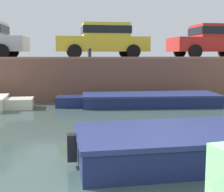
# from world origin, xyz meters

# --- Properties ---
(ground_plane) EXTENTS (400.00, 400.00, 0.00)m
(ground_plane) POSITION_xyz_m (0.00, 5.55, 0.00)
(ground_plane) COLOR #384C47
(far_quay_wall) EXTENTS (60.00, 6.00, 1.67)m
(far_quay_wall) POSITION_xyz_m (0.00, 14.10, 0.83)
(far_quay_wall) COLOR brown
(far_quay_wall) RESTS_ON ground
(far_wall_coping) EXTENTS (60.00, 0.24, 0.08)m
(far_wall_coping) POSITION_xyz_m (0.00, 11.22, 1.71)
(far_wall_coping) COLOR #925F4C
(far_wall_coping) RESTS_ON far_quay_wall
(boat_moored_central_navy) EXTENTS (5.89, 1.92, 0.44)m
(boat_moored_central_navy) POSITION_xyz_m (1.88, 9.65, 0.22)
(boat_moored_central_navy) COLOR navy
(boat_moored_central_navy) RESTS_ON ground
(motorboat_passing) EXTENTS (5.75, 2.13, 1.04)m
(motorboat_passing) POSITION_xyz_m (1.95, 3.84, 0.28)
(motorboat_passing) COLOR navy
(motorboat_passing) RESTS_ON ground
(car_left_inner_yellow) EXTENTS (4.13, 2.04, 1.54)m
(car_left_inner_yellow) POSITION_xyz_m (0.69, 12.82, 2.51)
(car_left_inner_yellow) COLOR yellow
(car_left_inner_yellow) RESTS_ON far_quay_wall
(car_centre_red) EXTENTS (3.88, 2.12, 1.54)m
(car_centre_red) POSITION_xyz_m (5.85, 12.82, 2.51)
(car_centre_red) COLOR #B2231E
(car_centre_red) RESTS_ON far_quay_wall
(mooring_bollard_mid) EXTENTS (0.15, 0.15, 0.45)m
(mooring_bollard_mid) POSITION_xyz_m (0.01, 11.35, 1.91)
(mooring_bollard_mid) COLOR #2D2B28
(mooring_bollard_mid) RESTS_ON far_quay_wall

